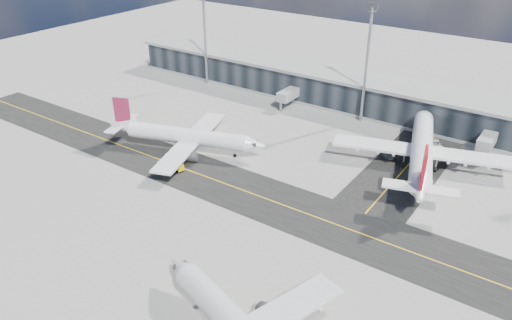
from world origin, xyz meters
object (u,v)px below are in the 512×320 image
(airliner_redtail, at_px, (422,150))
(baggage_tug, at_px, (178,167))
(airliner_af, at_px, (185,136))
(service_van, at_px, (436,144))

(airliner_redtail, height_order, baggage_tug, airliner_redtail)
(airliner_af, distance_m, airliner_redtail, 50.12)
(service_van, bearing_deg, airliner_redtail, -121.71)
(airliner_af, xyz_separation_m, airliner_redtail, (45.31, 21.40, 0.62))
(airliner_redtail, bearing_deg, service_van, 74.36)
(baggage_tug, distance_m, service_van, 57.66)
(airliner_af, height_order, airliner_redtail, airliner_redtail)
(airliner_redtail, height_order, service_van, airliner_redtail)
(airliner_redtail, distance_m, baggage_tug, 49.99)
(airliner_redtail, xyz_separation_m, baggage_tug, (-40.38, -29.29, -3.23))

